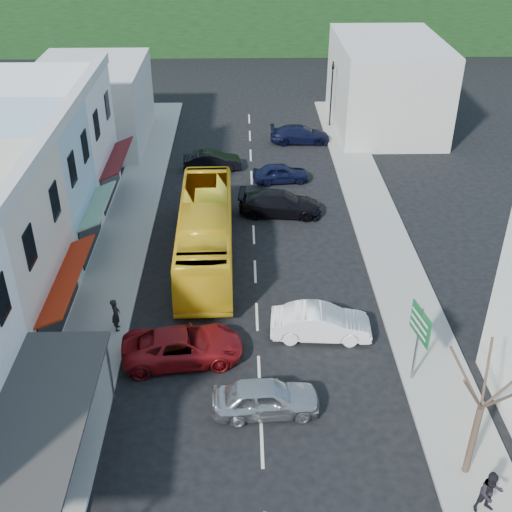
# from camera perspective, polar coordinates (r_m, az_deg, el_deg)

# --- Properties ---
(ground) EXTENTS (120.00, 120.00, 0.00)m
(ground) POSITION_cam_1_polar(r_m,az_deg,el_deg) (27.88, 0.28, -10.36)
(ground) COLOR black
(ground) RESTS_ON ground
(sidewalk_left) EXTENTS (3.00, 52.00, 0.15)m
(sidewalk_left) POSITION_cam_1_polar(r_m,az_deg,el_deg) (36.56, -11.98, 0.30)
(sidewalk_left) COLOR gray
(sidewalk_left) RESTS_ON ground
(sidewalk_right) EXTENTS (3.00, 52.00, 0.15)m
(sidewalk_right) POSITION_cam_1_polar(r_m,az_deg,el_deg) (36.81, 11.61, 0.57)
(sidewalk_right) COLOR gray
(sidewalk_right) RESTS_ON ground
(distant_block_left) EXTENTS (8.00, 10.00, 6.00)m
(distant_block_left) POSITION_cam_1_polar(r_m,az_deg,el_deg) (51.52, -14.38, 12.93)
(distant_block_left) COLOR #B7B2A8
(distant_block_left) RESTS_ON ground
(distant_block_right) EXTENTS (8.00, 12.00, 7.00)m
(distant_block_right) POSITION_cam_1_polar(r_m,az_deg,el_deg) (54.21, 11.51, 14.73)
(distant_block_right) COLOR #B7B2A8
(distant_block_right) RESTS_ON ground
(bus) EXTENTS (2.70, 11.64, 3.10)m
(bus) POSITION_cam_1_polar(r_m,az_deg,el_deg) (34.70, -4.49, 1.96)
(bus) COLOR yellow
(bus) RESTS_ON ground
(car_silver) EXTENTS (4.50, 2.05, 1.40)m
(car_silver) POSITION_cam_1_polar(r_m,az_deg,el_deg) (25.77, 0.86, -12.52)
(car_silver) COLOR #AEAEB3
(car_silver) RESTS_ON ground
(car_white) EXTENTS (4.50, 2.07, 1.40)m
(car_white) POSITION_cam_1_polar(r_m,az_deg,el_deg) (29.52, 5.77, -6.02)
(car_white) COLOR white
(car_white) RESTS_ON ground
(car_red) EXTENTS (4.80, 2.45, 1.40)m
(car_red) POSITION_cam_1_polar(r_m,az_deg,el_deg) (28.30, -6.52, -8.00)
(car_red) COLOR maroon
(car_red) RESTS_ON ground
(car_black_near) EXTENTS (4.66, 2.26, 1.40)m
(car_black_near) POSITION_cam_1_polar(r_m,az_deg,el_deg) (39.64, 2.17, 4.64)
(car_black_near) COLOR black
(car_black_near) RESTS_ON ground
(car_navy_mid) EXTENTS (4.57, 2.26, 1.40)m
(car_navy_mid) POSITION_cam_1_polar(r_m,az_deg,el_deg) (43.94, 2.21, 7.45)
(car_navy_mid) COLOR black
(car_navy_mid) RESTS_ON ground
(car_black_far) EXTENTS (4.54, 2.18, 1.40)m
(car_black_far) POSITION_cam_1_polar(r_m,az_deg,el_deg) (45.87, -3.93, 8.47)
(car_black_far) COLOR black
(car_black_far) RESTS_ON ground
(car_navy_far) EXTENTS (4.50, 1.84, 1.40)m
(car_navy_far) POSITION_cam_1_polar(r_m,az_deg,el_deg) (50.72, 3.92, 10.78)
(car_navy_far) COLOR black
(car_navy_far) RESTS_ON ground
(pedestrian_left) EXTENTS (0.48, 0.65, 1.70)m
(pedestrian_left) POSITION_cam_1_polar(r_m,az_deg,el_deg) (30.16, -12.36, -5.06)
(pedestrian_left) COLOR black
(pedestrian_left) RESTS_ON sidewalk_left
(pedestrian_right) EXTENTS (0.74, 0.51, 1.70)m
(pedestrian_right) POSITION_cam_1_polar(r_m,az_deg,el_deg) (23.68, 20.10, -19.19)
(pedestrian_right) COLOR black
(pedestrian_right) RESTS_ON sidewalk_right
(direction_sign) EXTENTS (0.81, 1.75, 3.74)m
(direction_sign) POSITION_cam_1_polar(r_m,az_deg,el_deg) (27.11, 14.10, -7.76)
(direction_sign) COLOR #115E27
(direction_sign) RESTS_ON ground
(street_tree) EXTENTS (3.09, 3.09, 6.42)m
(street_tree) POSITION_cam_1_polar(r_m,az_deg,el_deg) (23.07, 19.36, -12.62)
(street_tree) COLOR #3C2B22
(street_tree) RESTS_ON ground
(traffic_signal) EXTENTS (1.28, 1.45, 5.37)m
(traffic_signal) POSITION_cam_1_polar(r_m,az_deg,el_deg) (53.54, 6.71, 14.01)
(traffic_signal) COLOR black
(traffic_signal) RESTS_ON ground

